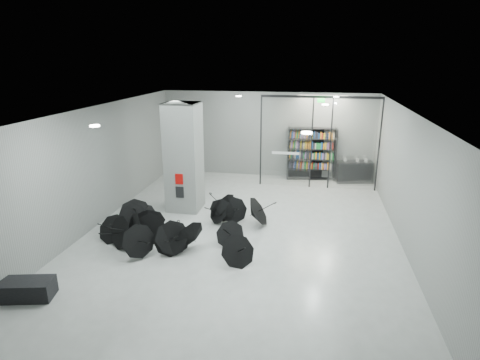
% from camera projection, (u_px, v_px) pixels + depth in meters
% --- Properties ---
extents(room, '(14.00, 14.02, 4.01)m').
position_uv_depth(room, '(241.00, 150.00, 12.16)').
color(room, '#949794').
rests_on(room, ground).
extents(column, '(1.20, 1.20, 4.00)m').
position_uv_depth(column, '(184.00, 157.00, 14.72)').
color(column, slate).
rests_on(column, ground).
extents(fire_cabinet, '(0.28, 0.04, 0.38)m').
position_uv_depth(fire_cabinet, '(179.00, 179.00, 14.33)').
color(fire_cabinet, '#A50A07').
rests_on(fire_cabinet, column).
extents(info_panel, '(0.30, 0.03, 0.42)m').
position_uv_depth(info_panel, '(180.00, 192.00, 14.48)').
color(info_panel, black).
rests_on(info_panel, column).
extents(exit_sign, '(0.30, 0.06, 0.15)m').
position_uv_depth(exit_sign, '(321.00, 101.00, 16.44)').
color(exit_sign, '#0CE533').
rests_on(exit_sign, room).
extents(glass_partition, '(5.06, 0.08, 4.00)m').
position_uv_depth(glass_partition, '(319.00, 139.00, 17.11)').
color(glass_partition, silver).
rests_on(glass_partition, ground).
extents(bench, '(1.53, 0.91, 0.46)m').
position_uv_depth(bench, '(23.00, 289.00, 9.55)').
color(bench, black).
rests_on(bench, ground).
extents(bookshelf, '(2.25, 0.72, 2.44)m').
position_uv_depth(bookshelf, '(311.00, 154.00, 18.62)').
color(bookshelf, black).
rests_on(bookshelf, ground).
extents(shop_counter, '(1.72, 0.98, 0.97)m').
position_uv_depth(shop_counter, '(354.00, 172.00, 18.38)').
color(shop_counter, black).
rests_on(shop_counter, ground).
extents(umbrella_cluster, '(5.39, 4.46, 1.33)m').
position_uv_depth(umbrella_cluster, '(176.00, 229.00, 12.71)').
color(umbrella_cluster, black).
rests_on(umbrella_cluster, ground).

